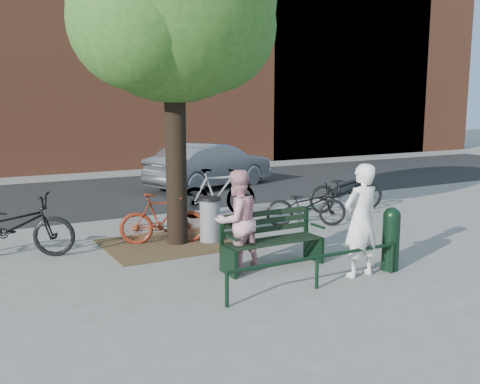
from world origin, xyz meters
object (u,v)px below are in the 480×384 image
park_bench (270,238)px  bicycle_c (306,205)px  person_left (361,221)px  litter_bin (210,219)px  parked_car (211,165)px  person_right (237,221)px  bollard (391,237)px

park_bench → bicycle_c: bearing=42.9°
person_left → litter_bin: 3.29m
person_left → litter_bin: bearing=-72.2°
bicycle_c → parked_car: parked_car is taller
person_left → litter_bin: size_ratio=2.00×
person_right → litter_bin: (0.41, 1.85, -0.38)m
bollard → bicycle_c: 3.33m
bicycle_c → park_bench: bearing=158.4°
person_right → litter_bin: bearing=-109.9°
park_bench → litter_bin: size_ratio=1.94×
park_bench → bollard: size_ratio=1.66×
person_right → person_left: bearing=134.8°
litter_bin → bicycle_c: size_ratio=0.50×
person_right → litter_bin: size_ratio=1.85×
litter_bin → parked_car: 6.86m
park_bench → litter_bin: park_bench is taller
person_left → person_right: bearing=-40.5°
bicycle_c → litter_bin: bearing=120.1°
person_left → parked_car: (1.89, 9.20, -0.16)m
person_left → bicycle_c: bearing=-115.0°
litter_bin → person_right: bearing=-102.5°
bicycle_c → parked_car: bearing=20.1°
park_bench → person_right: bearing=173.2°
person_left → parked_car: person_left is taller
bollard → person_right: bearing=151.2°
park_bench → parked_car: 8.56m
person_left → bicycle_c: 3.54m
person_right → bollard: size_ratio=1.59×
person_right → bicycle_c: bearing=-152.0°
park_bench → parked_car: size_ratio=0.39×
person_right → litter_bin: person_right is taller
bollard → litter_bin: 3.55m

